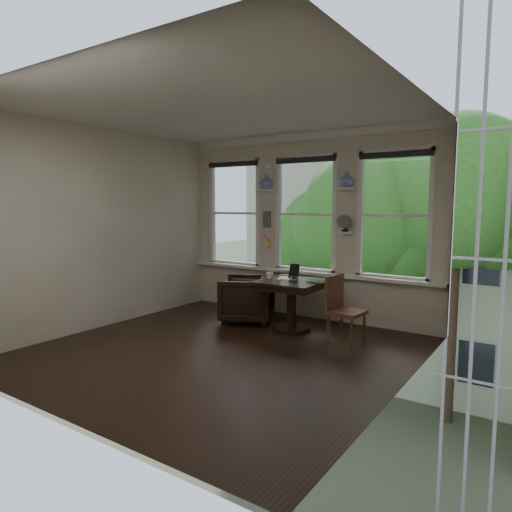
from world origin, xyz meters
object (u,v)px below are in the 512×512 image
Objects in this scene: table at (292,306)px; side_chair_right at (347,312)px; mug at (269,276)px; armchair_left at (247,299)px; laptop at (313,282)px.

table is 0.98× the size of side_chair_right.
table is 8.48× the size of mug.
table is at bearing 82.50° from side_chair_right.
armchair_left is 7.60× the size of mug.
laptop is (-0.60, 0.21, 0.30)m from side_chair_right.
armchair_left is 0.66m from mug.
mug is at bearing -157.11° from laptop.
laptop is (0.37, -0.04, 0.39)m from table.
laptop is at bearing 61.90° from armchair_left.
side_chair_right is 1.37m from mug.
mug is (-1.32, 0.18, 0.34)m from side_chair_right.
side_chair_right is 0.70m from laptop.
mug is at bearing -170.39° from table.
table is 0.84m from armchair_left.
table reaches higher than armchair_left.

